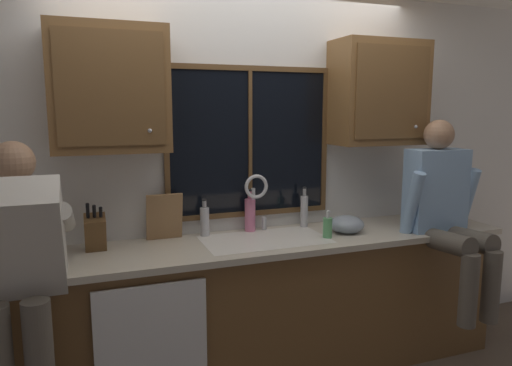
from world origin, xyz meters
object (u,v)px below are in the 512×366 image
(soap_dispenser, at_px, (328,227))
(person_standing, at_px, (16,275))
(person_sitting_on_counter, at_px, (445,206))
(knife_block, at_px, (95,233))
(mixing_bowl, at_px, (346,224))
(bottle_amber_small, at_px, (304,210))
(cutting_board, at_px, (164,217))
(bottle_green_glass, at_px, (205,221))
(bottle_tall_clear, at_px, (250,214))

(soap_dispenser, bearing_deg, person_standing, -172.59)
(person_sitting_on_counter, relative_size, knife_block, 3.92)
(mixing_bowl, xyz_separation_m, bottle_amber_small, (-0.21, 0.23, 0.07))
(person_sitting_on_counter, xyz_separation_m, soap_dispenser, (-0.80, 0.17, -0.11))
(person_standing, height_order, bottle_amber_small, person_standing)
(person_standing, xyz_separation_m, cutting_board, (0.79, 0.55, 0.10))
(person_sitting_on_counter, distance_m, cutting_board, 1.86)
(knife_block, xyz_separation_m, bottle_amber_small, (1.41, 0.09, 0.01))
(knife_block, height_order, bottle_green_glass, knife_block)
(soap_dispenser, distance_m, bottle_amber_small, 0.32)
(mixing_bowl, bearing_deg, bottle_green_glass, 165.81)
(bottle_green_glass, bearing_deg, cutting_board, 179.63)
(person_sitting_on_counter, height_order, bottle_tall_clear, person_sitting_on_counter)
(knife_block, relative_size, bottle_amber_small, 1.11)
(mixing_bowl, bearing_deg, bottle_amber_small, 132.61)
(person_sitting_on_counter, xyz_separation_m, cutting_board, (-1.80, 0.49, -0.03))
(mixing_bowl, bearing_deg, bottle_tall_clear, 157.77)
(mixing_bowl, height_order, bottle_green_glass, bottle_green_glass)
(soap_dispenser, distance_m, bottle_green_glass, 0.81)
(soap_dispenser, distance_m, bottle_tall_clear, 0.54)
(bottle_tall_clear, xyz_separation_m, bottle_amber_small, (0.40, -0.02, -0.00))
(person_sitting_on_counter, relative_size, bottle_amber_small, 4.36)
(knife_block, xyz_separation_m, soap_dispenser, (1.42, -0.22, -0.04))
(person_sitting_on_counter, bearing_deg, soap_dispenser, 168.08)
(bottle_tall_clear, bearing_deg, person_sitting_on_counter, -22.40)
(person_sitting_on_counter, bearing_deg, bottle_amber_small, 149.54)
(bottle_green_glass, bearing_deg, person_standing, -152.37)
(knife_block, xyz_separation_m, bottle_tall_clear, (1.01, 0.11, 0.01))
(mixing_bowl, distance_m, soap_dispenser, 0.21)
(cutting_board, distance_m, bottle_tall_clear, 0.58)
(soap_dispenser, bearing_deg, mixing_bowl, 23.45)
(cutting_board, distance_m, mixing_bowl, 1.22)
(cutting_board, height_order, bottle_tall_clear, cutting_board)
(mixing_bowl, relative_size, bottle_amber_small, 0.82)
(mixing_bowl, height_order, soap_dispenser, soap_dispenser)
(soap_dispenser, height_order, bottle_amber_small, bottle_amber_small)
(person_sitting_on_counter, bearing_deg, mixing_bowl, 157.44)
(person_sitting_on_counter, relative_size, mixing_bowl, 5.32)
(bottle_tall_clear, bearing_deg, cutting_board, -178.83)
(mixing_bowl, height_order, bottle_amber_small, bottle_amber_small)
(bottle_tall_clear, bearing_deg, person_standing, -157.66)
(soap_dispenser, relative_size, bottle_tall_clear, 0.63)
(mixing_bowl, distance_m, bottle_tall_clear, 0.66)
(cutting_board, height_order, mixing_bowl, cutting_board)
(soap_dispenser, height_order, bottle_green_glass, bottle_green_glass)
(bottle_tall_clear, bearing_deg, mixing_bowl, -22.23)
(knife_block, bearing_deg, bottle_green_glass, 8.15)
(cutting_board, height_order, bottle_amber_small, cutting_board)
(cutting_board, xyz_separation_m, soap_dispenser, (1.00, -0.32, -0.08))
(soap_dispenser, xyz_separation_m, bottle_tall_clear, (-0.42, 0.33, 0.05))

